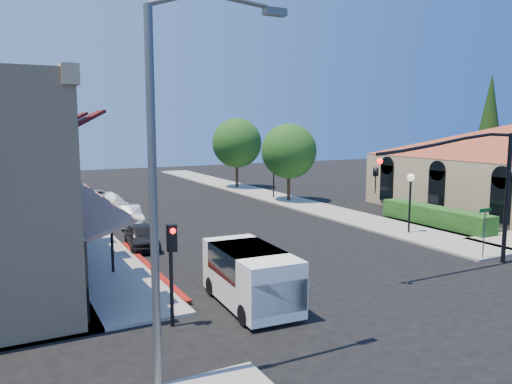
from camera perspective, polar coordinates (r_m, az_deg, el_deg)
name	(u,v)px	position (r m, az deg, el deg)	size (l,w,h in m)	color
ground	(396,300)	(19.36, 15.66, -11.81)	(120.00, 120.00, 0.00)	black
sidewalk_left	(57,208)	(40.86, -21.78, -1.72)	(3.50, 50.00, 0.12)	gray
sidewalk_right	(260,193)	(45.97, 0.44, -0.17)	(3.50, 50.00, 0.12)	gray
curb_red_strip	(150,269)	(22.86, -12.02, -8.65)	(0.25, 10.00, 0.06)	maroon
mission_building	(509,159)	(42.63, 26.93, 3.36)	(30.12, 30.12, 6.40)	tan
hedge	(435,226)	(33.56, 19.74, -3.69)	(1.40, 8.00, 1.10)	#1A4513
conifer_far	(489,125)	(51.24, 25.11, 6.99)	(3.20, 3.20, 11.00)	#312013
street_tree_a	(289,151)	(41.27, 3.79, 4.68)	(4.56, 4.56, 6.48)	#312013
street_tree_b	(237,143)	(50.05, -2.21, 5.62)	(4.94, 4.94, 7.02)	#312013
signal_mast_arm	(477,177)	(23.74, 23.89, 1.53)	(8.01, 0.39, 6.00)	black
secondary_signal	(172,256)	(15.84, -9.61, -7.24)	(0.28, 0.42, 3.32)	black
cobra_streetlight	(167,173)	(11.77, -10.10, 2.19)	(3.60, 0.25, 9.31)	#595B5E
street_name_sign	(485,225)	(25.79, 24.66, -3.44)	(0.80, 0.06, 2.50)	#595B5E
lamppost_left_near	(111,212)	(21.89, -16.26, -2.17)	(0.44, 0.44, 3.57)	black
lamppost_left_far	(67,179)	(35.61, -20.75, 1.35)	(0.44, 0.44, 3.57)	black
lamppost_right_near	(410,188)	(30.16, 17.24, 0.44)	(0.44, 0.44, 3.57)	black
lamppost_right_far	(274,167)	(42.94, 2.03, 2.86)	(0.44, 0.44, 3.57)	black
white_van	(251,273)	(17.76, -0.56, -9.28)	(2.25, 4.72, 2.05)	white
parked_car_a	(142,236)	(26.62, -12.94, -4.93)	(1.50, 3.73, 1.27)	black
parked_car_b	(129,216)	(32.51, -14.29, -2.67)	(1.37, 3.92, 1.29)	#ADB0B3
parked_car_c	(112,202)	(39.36, -16.17, -1.07)	(1.59, 3.91, 1.13)	beige
parked_car_d	(96,199)	(40.14, -17.85, -0.80)	(2.28, 4.94, 1.37)	#9EA0A2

